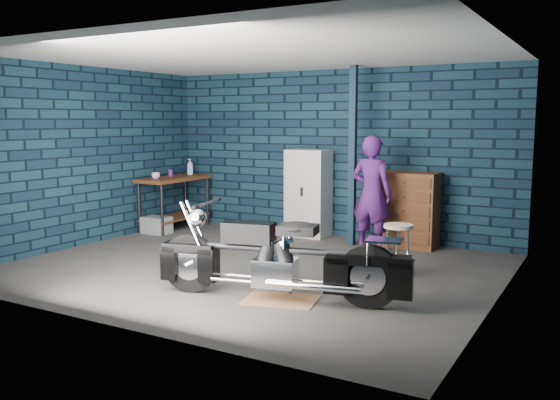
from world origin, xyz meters
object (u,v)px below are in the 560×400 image
at_px(storage_bin, 157,225).
at_px(locker, 308,193).
at_px(workbench, 174,203).
at_px(motorcycle, 281,253).
at_px(tool_chest, 408,210).
at_px(person, 372,194).
at_px(shop_stool, 398,250).

relative_size(storage_bin, locker, 0.32).
bearing_deg(workbench, motorcycle, -36.38).
bearing_deg(tool_chest, locker, 180.00).
xyz_separation_m(motorcycle, locker, (-1.33, 3.26, 0.20)).
distance_m(workbench, locker, 2.42).
height_order(person, storage_bin, person).
relative_size(storage_bin, shop_stool, 0.70).
bearing_deg(person, tool_chest, -120.65).
relative_size(workbench, tool_chest, 1.25).
bearing_deg(shop_stool, person, 124.09).
distance_m(motorcycle, tool_chest, 3.28).
bearing_deg(locker, tool_chest, 0.00).
distance_m(person, locker, 1.41).
xyz_separation_m(storage_bin, shop_stool, (4.42, -0.67, 0.18)).
relative_size(workbench, shop_stool, 2.18).
distance_m(workbench, storage_bin, 0.59).
xyz_separation_m(workbench, shop_stool, (4.44, -1.17, -0.13)).
xyz_separation_m(person, storage_bin, (-3.62, -0.51, -0.70)).
xyz_separation_m(person, tool_chest, (0.38, 0.54, -0.28)).
height_order(storage_bin, tool_chest, tool_chest).
xyz_separation_m(motorcycle, shop_stool, (0.76, 1.54, -0.19)).
xyz_separation_m(storage_bin, locker, (2.33, 1.05, 0.57)).
xyz_separation_m(workbench, tool_chest, (4.02, 0.55, 0.11)).
bearing_deg(storage_bin, tool_chest, 14.70).
height_order(locker, tool_chest, locker).
bearing_deg(workbench, storage_bin, -87.71).
bearing_deg(workbench, tool_chest, 7.79).
bearing_deg(storage_bin, shop_stool, -8.57).
relative_size(motorcycle, tool_chest, 2.08).
bearing_deg(person, storage_bin, 12.80).
bearing_deg(shop_stool, storage_bin, 171.43).
bearing_deg(locker, shop_stool, -39.34).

